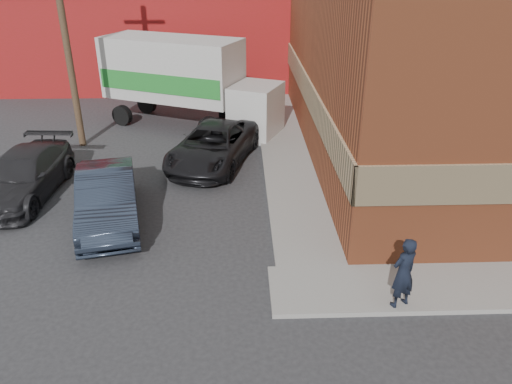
# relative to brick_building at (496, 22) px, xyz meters

# --- Properties ---
(ground) EXTENTS (90.00, 90.00, 0.00)m
(ground) POSITION_rel_brick_building_xyz_m (-8.50, -9.00, -4.68)
(ground) COLOR #28282B
(ground) RESTS_ON ground
(brick_building) EXTENTS (14.25, 18.25, 9.36)m
(brick_building) POSITION_rel_brick_building_xyz_m (0.00, 0.00, 0.00)
(brick_building) COLOR #9A4727
(brick_building) RESTS_ON ground
(sidewalk_west) EXTENTS (1.80, 18.00, 0.12)m
(sidewalk_west) POSITION_rel_brick_building_xyz_m (-7.90, 0.00, -4.62)
(sidewalk_west) COLOR gray
(sidewalk_west) RESTS_ON ground
(warehouse) EXTENTS (16.30, 8.30, 5.60)m
(warehouse) POSITION_rel_brick_building_xyz_m (-14.50, 11.00, -1.87)
(warehouse) COLOR maroon
(warehouse) RESTS_ON ground
(utility_pole) EXTENTS (2.00, 0.26, 9.00)m
(utility_pole) POSITION_rel_brick_building_xyz_m (-16.00, 0.00, 0.06)
(utility_pole) COLOR brown
(utility_pole) RESTS_ON ground
(man) EXTENTS (0.73, 0.63, 1.68)m
(man) POSITION_rel_brick_building_xyz_m (-6.19, -10.55, -3.72)
(man) COLOR black
(man) RESTS_ON sidewalk_south
(sedan) EXTENTS (2.58, 4.84, 1.51)m
(sedan) POSITION_rel_brick_building_xyz_m (-13.45, -6.35, -3.93)
(sedan) COLOR #273142
(sedan) RESTS_ON ground
(suv_a) EXTENTS (3.72, 5.55, 1.42)m
(suv_a) POSITION_rel_brick_building_xyz_m (-10.61, -2.09, -3.98)
(suv_a) COLOR black
(suv_a) RESTS_ON ground
(suv_b) EXTENTS (2.27, 4.97, 1.41)m
(suv_b) POSITION_rel_brick_building_xyz_m (-16.52, -4.55, -3.98)
(suv_b) COLOR #28272A
(suv_b) RESTS_ON ground
(box_truck) EXTENTS (7.94, 5.24, 3.80)m
(box_truck) POSITION_rel_brick_building_xyz_m (-11.82, 2.20, -2.49)
(box_truck) COLOR beige
(box_truck) RESTS_ON ground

